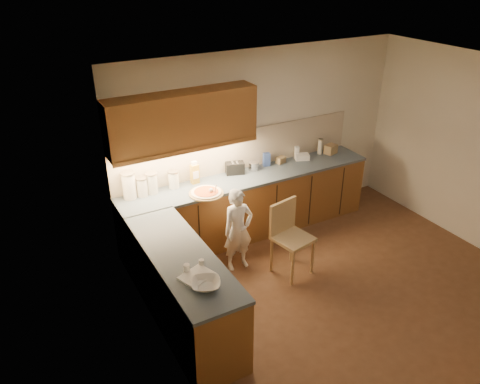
{
  "coord_description": "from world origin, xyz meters",
  "views": [
    {
      "loc": [
        -3.36,
        -3.42,
        3.73
      ],
      "look_at": [
        -0.8,
        1.2,
        1.0
      ],
      "focal_mm": 35.0,
      "sensor_mm": 36.0,
      "label": 1
    }
  ],
  "objects_px": {
    "child": "(238,230)",
    "toaster": "(235,168)",
    "pizza_on_board": "(206,193)",
    "wooden_chair": "(289,233)",
    "oil_jug": "(195,173)"
  },
  "relations": [
    {
      "from": "child",
      "to": "toaster",
      "type": "distance_m",
      "value": 1.04
    },
    {
      "from": "pizza_on_board",
      "to": "toaster",
      "type": "height_order",
      "value": "pizza_on_board"
    },
    {
      "from": "wooden_chair",
      "to": "oil_jug",
      "type": "height_order",
      "value": "oil_jug"
    },
    {
      "from": "oil_jug",
      "to": "child",
      "type": "bearing_deg",
      "value": -76.03
    },
    {
      "from": "pizza_on_board",
      "to": "wooden_chair",
      "type": "bearing_deg",
      "value": -48.42
    },
    {
      "from": "pizza_on_board",
      "to": "child",
      "type": "bearing_deg",
      "value": -65.28
    },
    {
      "from": "wooden_chair",
      "to": "toaster",
      "type": "relative_size",
      "value": 3.31
    },
    {
      "from": "toaster",
      "to": "wooden_chair",
      "type": "bearing_deg",
      "value": -66.59
    },
    {
      "from": "toaster",
      "to": "child",
      "type": "bearing_deg",
      "value": -98.06
    },
    {
      "from": "pizza_on_board",
      "to": "oil_jug",
      "type": "xyz_separation_m",
      "value": [
        0.01,
        0.37,
        0.13
      ]
    },
    {
      "from": "toaster",
      "to": "pizza_on_board",
      "type": "bearing_deg",
      "value": -130.87
    },
    {
      "from": "child",
      "to": "toaster",
      "type": "xyz_separation_m",
      "value": [
        0.41,
        0.84,
        0.44
      ]
    },
    {
      "from": "oil_jug",
      "to": "toaster",
      "type": "bearing_deg",
      "value": 0.64
    },
    {
      "from": "oil_jug",
      "to": "toaster",
      "type": "relative_size",
      "value": 1.09
    },
    {
      "from": "oil_jug",
      "to": "wooden_chair",
      "type": "bearing_deg",
      "value": -58.65
    }
  ]
}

